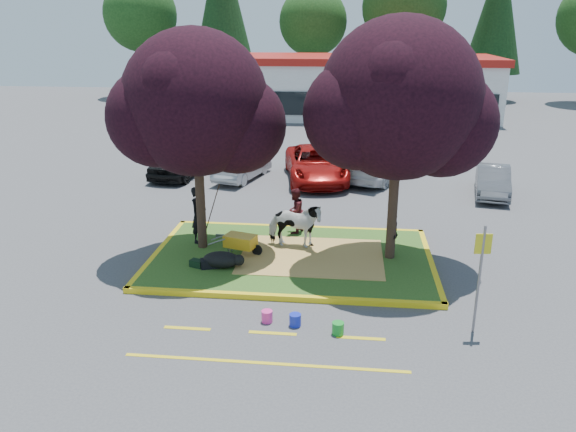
# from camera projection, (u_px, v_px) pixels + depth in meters

# --- Properties ---
(ground) EXTENTS (90.00, 90.00, 0.00)m
(ground) POSITION_uv_depth(u_px,v_px,m) (291.00, 260.00, 16.75)
(ground) COLOR #424244
(ground) RESTS_ON ground
(median_island) EXTENTS (8.00, 5.00, 0.15)m
(median_island) POSITION_uv_depth(u_px,v_px,m) (291.00, 258.00, 16.72)
(median_island) COLOR #2E561A
(median_island) RESTS_ON ground
(curb_near) EXTENTS (8.30, 0.16, 0.15)m
(curb_near) POSITION_uv_depth(u_px,v_px,m) (281.00, 298.00, 14.30)
(curb_near) COLOR yellow
(curb_near) RESTS_ON ground
(curb_far) EXTENTS (8.30, 0.16, 0.15)m
(curb_far) POSITION_uv_depth(u_px,v_px,m) (299.00, 228.00, 19.15)
(curb_far) COLOR yellow
(curb_far) RESTS_ON ground
(curb_left) EXTENTS (0.16, 5.30, 0.15)m
(curb_left) POSITION_uv_depth(u_px,v_px,m) (159.00, 252.00, 17.14)
(curb_left) COLOR yellow
(curb_left) RESTS_ON ground
(curb_right) EXTENTS (0.16, 5.30, 0.15)m
(curb_right) POSITION_uv_depth(u_px,v_px,m) (431.00, 264.00, 16.31)
(curb_right) COLOR yellow
(curb_right) RESTS_ON ground
(straw_bedding) EXTENTS (4.20, 3.00, 0.01)m
(straw_bedding) POSITION_uv_depth(u_px,v_px,m) (312.00, 256.00, 16.64)
(straw_bedding) COLOR tan
(straw_bedding) RESTS_ON median_island
(tree_purple_left) EXTENTS (5.06, 4.20, 6.51)m
(tree_purple_left) POSITION_uv_depth(u_px,v_px,m) (196.00, 110.00, 15.97)
(tree_purple_left) COLOR black
(tree_purple_left) RESTS_ON median_island
(tree_purple_right) EXTENTS (5.30, 4.40, 6.82)m
(tree_purple_right) POSITION_uv_depth(u_px,v_px,m) (400.00, 107.00, 15.13)
(tree_purple_right) COLOR black
(tree_purple_right) RESTS_ON median_island
(fire_lane_stripe_a) EXTENTS (1.10, 0.12, 0.01)m
(fire_lane_stripe_a) POSITION_uv_depth(u_px,v_px,m) (187.00, 328.00, 13.00)
(fire_lane_stripe_a) COLOR yellow
(fire_lane_stripe_a) RESTS_ON ground
(fire_lane_stripe_b) EXTENTS (1.10, 0.12, 0.01)m
(fire_lane_stripe_b) POSITION_uv_depth(u_px,v_px,m) (273.00, 333.00, 12.80)
(fire_lane_stripe_b) COLOR yellow
(fire_lane_stripe_b) RESTS_ON ground
(fire_lane_stripe_c) EXTENTS (1.10, 0.12, 0.01)m
(fire_lane_stripe_c) POSITION_uv_depth(u_px,v_px,m) (361.00, 338.00, 12.60)
(fire_lane_stripe_c) COLOR yellow
(fire_lane_stripe_c) RESTS_ON ground
(fire_lane_long) EXTENTS (6.00, 0.10, 0.01)m
(fire_lane_long) POSITION_uv_depth(u_px,v_px,m) (265.00, 363.00, 11.67)
(fire_lane_long) COLOR yellow
(fire_lane_long) RESTS_ON ground
(retail_building) EXTENTS (20.40, 8.40, 4.40)m
(retail_building) POSITION_uv_depth(u_px,v_px,m) (356.00, 85.00, 42.11)
(retail_building) COLOR silver
(retail_building) RESTS_ON ground
(treeline) EXTENTS (46.58, 7.80, 14.63)m
(treeline) POSITION_uv_depth(u_px,v_px,m) (349.00, 10.00, 49.44)
(treeline) COLOR black
(treeline) RESTS_ON ground
(cow) EXTENTS (1.76, 0.92, 1.44)m
(cow) POSITION_uv_depth(u_px,v_px,m) (295.00, 225.00, 17.08)
(cow) COLOR silver
(cow) RESTS_ON median_island
(calf) EXTENTS (1.13, 0.74, 0.46)m
(calf) POSITION_uv_depth(u_px,v_px,m) (221.00, 260.00, 15.83)
(calf) COLOR black
(calf) RESTS_ON median_island
(handler) EXTENTS (0.61, 0.75, 1.79)m
(handler) POSITION_uv_depth(u_px,v_px,m) (199.00, 215.00, 17.48)
(handler) COLOR black
(handler) RESTS_ON median_island
(visitor_a) EXTENTS (0.82, 0.90, 1.50)m
(visitor_a) POSITION_uv_depth(u_px,v_px,m) (295.00, 211.00, 18.31)
(visitor_a) COLOR #4D161B
(visitor_a) RESTS_ON median_island
(visitor_b) EXTENTS (0.36, 0.80, 1.34)m
(visitor_b) POSITION_uv_depth(u_px,v_px,m) (392.00, 233.00, 16.62)
(visitor_b) COLOR black
(visitor_b) RESTS_ON median_island
(wheelbarrow) EXTENTS (1.62, 0.78, 0.61)m
(wheelbarrow) POSITION_uv_depth(u_px,v_px,m) (241.00, 241.00, 16.64)
(wheelbarrow) COLOR black
(wheelbarrow) RESTS_ON median_island
(gear_bag_dark) EXTENTS (0.58, 0.44, 0.26)m
(gear_bag_dark) POSITION_uv_depth(u_px,v_px,m) (210.00, 263.00, 15.83)
(gear_bag_dark) COLOR black
(gear_bag_dark) RESTS_ON median_island
(gear_bag_green) EXTENTS (0.44, 0.36, 0.20)m
(gear_bag_green) POSITION_uv_depth(u_px,v_px,m) (197.00, 263.00, 15.90)
(gear_bag_green) COLOR black
(gear_bag_green) RESTS_ON median_island
(sign_post) EXTENTS (0.36, 0.06, 2.58)m
(sign_post) POSITION_uv_depth(u_px,v_px,m) (480.00, 268.00, 12.35)
(sign_post) COLOR slate
(sign_post) RESTS_ON ground
(bucket_green) EXTENTS (0.32, 0.32, 0.29)m
(bucket_green) POSITION_uv_depth(u_px,v_px,m) (338.00, 328.00, 12.72)
(bucket_green) COLOR #179629
(bucket_green) RESTS_ON ground
(bucket_pink) EXTENTS (0.31, 0.31, 0.29)m
(bucket_pink) POSITION_uv_depth(u_px,v_px,m) (267.00, 316.00, 13.25)
(bucket_pink) COLOR #F43697
(bucket_pink) RESTS_ON ground
(bucket_blue) EXTENTS (0.35, 0.35, 0.29)m
(bucket_blue) POSITION_uv_depth(u_px,v_px,m) (295.00, 320.00, 13.08)
(bucket_blue) COLOR #1827C0
(bucket_blue) RESTS_ON ground
(car_black) EXTENTS (2.44, 4.70, 1.53)m
(car_black) POSITION_uv_depth(u_px,v_px,m) (182.00, 159.00, 25.88)
(car_black) COLOR black
(car_black) RESTS_ON ground
(car_silver) EXTENTS (2.24, 3.95, 1.23)m
(car_silver) POSITION_uv_depth(u_px,v_px,m) (242.00, 166.00, 25.29)
(car_silver) COLOR #A0A4A8
(car_silver) RESTS_ON ground
(car_red) EXTENTS (3.37, 5.73, 1.50)m
(car_red) POSITION_uv_depth(u_px,v_px,m) (316.00, 164.00, 25.00)
(car_red) COLOR #9B0F0C
(car_red) RESTS_ON ground
(car_white) EXTENTS (3.50, 4.91, 1.32)m
(car_white) POSITION_uv_depth(u_px,v_px,m) (378.00, 165.00, 25.11)
(car_white) COLOR silver
(car_white) RESTS_ON ground
(car_grey) EXTENTS (1.92, 3.81, 1.20)m
(car_grey) POSITION_uv_depth(u_px,v_px,m) (493.00, 181.00, 22.85)
(car_grey) COLOR #575A5F
(car_grey) RESTS_ON ground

